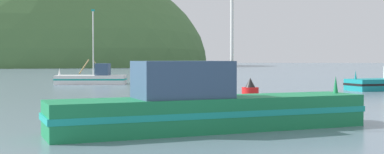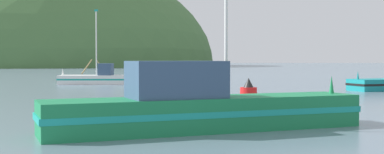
# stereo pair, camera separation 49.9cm
# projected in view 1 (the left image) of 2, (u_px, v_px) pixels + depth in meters

# --- Properties ---
(hill_mid_left) EXTENTS (140.36, 112.29, 80.44)m
(hill_mid_left) POSITION_uv_depth(u_px,v_px,m) (11.00, 66.00, 186.57)
(hill_mid_left) COLOR #47703D
(hill_mid_left) RESTS_ON ground
(fishing_boat_white) EXTENTS (7.14, 12.07, 7.53)m
(fishing_boat_white) POSITION_uv_depth(u_px,v_px,m) (93.00, 78.00, 52.66)
(fishing_boat_white) COLOR white
(fishing_boat_white) RESTS_ON ground
(fishing_boat_green) EXTENTS (11.64, 7.07, 7.68)m
(fishing_boat_green) POSITION_uv_depth(u_px,v_px,m) (207.00, 107.00, 18.67)
(fishing_boat_green) COLOR #197A47
(fishing_boat_green) RESTS_ON ground
(channel_buoy) EXTENTS (0.88, 0.88, 1.58)m
(channel_buoy) POSITION_uv_depth(u_px,v_px,m) (250.00, 95.00, 27.28)
(channel_buoy) COLOR red
(channel_buoy) RESTS_ON ground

